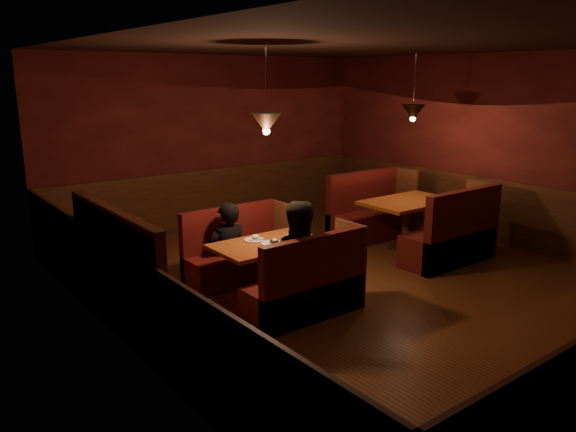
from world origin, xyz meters
TOP-DOWN VIEW (x-y plane):
  - room at (-0.28, 0.04)m, footprint 6.02×7.02m
  - main_table at (-1.18, 0.21)m, footprint 1.27×0.77m
  - main_bench_far at (-1.17, 0.92)m, footprint 1.39×0.50m
  - main_bench_near at (-1.17, -0.51)m, footprint 1.39×0.50m
  - second_table at (1.55, 0.48)m, footprint 1.36×0.87m
  - second_bench_far at (1.59, 1.29)m, footprint 1.50×0.56m
  - second_bench_near at (1.59, -0.34)m, footprint 1.50×0.56m
  - diner_a at (-1.37, 0.80)m, footprint 0.56×0.41m
  - diner_b at (-1.18, -0.44)m, footprint 0.97×0.89m

SIDE VIEW (x-z plane):
  - main_bench_far at x=-1.17m, z-range -0.17..0.78m
  - main_bench_near at x=-1.17m, z-range -0.17..0.78m
  - second_bench_far at x=1.59m, z-range -0.19..0.88m
  - second_bench_near at x=1.59m, z-range -0.19..0.88m
  - main_table at x=-1.18m, z-range 0.08..0.97m
  - second_table at x=1.55m, z-range 0.19..0.95m
  - diner_a at x=-1.37m, z-range 0.00..1.43m
  - diner_b at x=-1.18m, z-range 0.00..1.63m
  - room at x=-0.28m, z-range -0.41..2.51m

